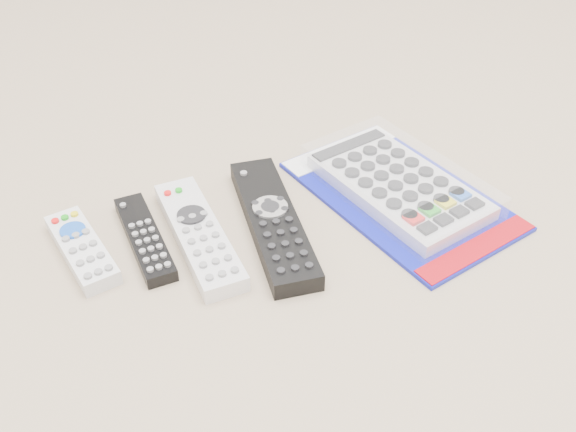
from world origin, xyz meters
name	(u,v)px	position (x,y,z in m)	size (l,w,h in m)	color
remote_small_grey	(82,249)	(-0.21, 0.03, 0.01)	(0.06, 0.14, 0.02)	silver
remote_slim_black	(145,238)	(-0.14, 0.02, 0.01)	(0.04, 0.16, 0.02)	black
remote_silver_dvd	(199,234)	(-0.08, 0.00, 0.01)	(0.05, 0.20, 0.02)	silver
remote_large_black	(273,221)	(0.01, -0.02, 0.01)	(0.09, 0.24, 0.03)	black
jumbo_remote_packaged	(399,184)	(0.18, -0.02, 0.02)	(0.22, 0.32, 0.04)	#0D1596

